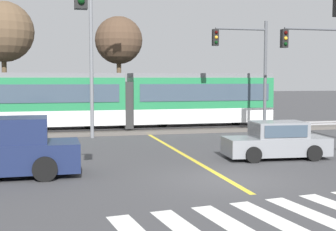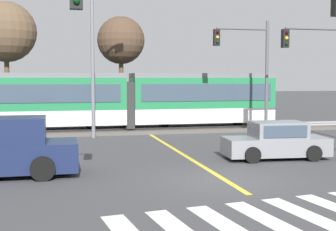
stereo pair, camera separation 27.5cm
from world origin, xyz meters
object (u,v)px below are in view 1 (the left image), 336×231
light_rail_tram (126,99)px  traffic_light_far_right (249,62)px  street_lamp_centre (94,41)px  bare_tree_east (119,41)px  sedan_crossing (276,141)px  pickup_truck (0,152)px  bare_tree_west (3,32)px  traffic_light_mid_right (331,61)px

light_rail_tram → traffic_light_far_right: bearing=-32.9°
light_rail_tram → street_lamp_centre: bearing=-129.2°
street_lamp_centre → bare_tree_east: street_lamp_centre is taller
light_rail_tram → sedan_crossing: 12.08m
sedan_crossing → pickup_truck: size_ratio=0.80×
sedan_crossing → bare_tree_west: size_ratio=0.52×
sedan_crossing → traffic_light_mid_right: traffic_light_mid_right is taller
sedan_crossing → bare_tree_east: 16.76m
traffic_light_mid_right → sedan_crossing: bearing=-142.3°
sedan_crossing → street_lamp_centre: 11.72m
pickup_truck → bare_tree_west: bare_tree_west is taller
pickup_truck → bare_tree_east: bearing=69.2°
sedan_crossing → traffic_light_mid_right: size_ratio=0.68×
light_rail_tram → traffic_light_mid_right: traffic_light_mid_right is taller
light_rail_tram → street_lamp_centre: street_lamp_centre is taller
light_rail_tram → traffic_light_far_right: size_ratio=2.85×
pickup_truck → light_rail_tram: bearing=63.6°
traffic_light_far_right → sedan_crossing: bearing=-104.5°
pickup_truck → traffic_light_far_right: 15.30m
sedan_crossing → pickup_truck: 10.66m
traffic_light_mid_right → bare_tree_east: bearing=128.2°
light_rail_tram → bare_tree_east: size_ratio=2.43×
pickup_truck → bare_tree_east: 18.39m
traffic_light_mid_right → bare_tree_west: (-16.72, 11.10, 2.14)m
light_rail_tram → street_lamp_centre: size_ratio=1.96×
sedan_crossing → bare_tree_east: (-4.32, 15.34, 5.20)m
street_lamp_centre → bare_tree_east: bearing=71.4°
street_lamp_centre → bare_tree_west: (-5.28, 6.31, 0.98)m
sedan_crossing → traffic_light_far_right: size_ratio=0.66×
light_rail_tram → traffic_light_far_right: 7.81m
light_rail_tram → traffic_light_far_right: (6.30, -4.08, 2.17)m
sedan_crossing → bare_tree_east: size_ratio=0.57×
light_rail_tram → bare_tree_east: (0.15, 4.19, 3.85)m
traffic_light_far_right → bare_tree_west: 15.90m
light_rail_tram → traffic_light_mid_right: 12.07m
traffic_light_mid_right → bare_tree_east: bare_tree_east is taller
traffic_light_mid_right → bare_tree_east: (-9.15, 11.61, 1.76)m
street_lamp_centre → bare_tree_west: street_lamp_centre is taller
pickup_truck → street_lamp_centre: (3.98, 9.71, 4.46)m
sedan_crossing → traffic_light_far_right: traffic_light_far_right is taller
traffic_light_far_right → traffic_light_mid_right: bearing=-48.2°
light_rail_tram → bare_tree_west: bare_tree_west is taller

